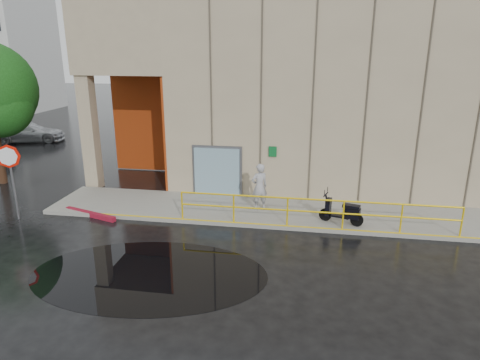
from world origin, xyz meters
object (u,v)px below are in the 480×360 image
object	(u,v)px
scooter	(342,205)
car_c	(28,132)
red_curb	(90,214)
person	(259,187)
stop_sign	(10,166)

from	to	relation	value
scooter	car_c	bearing A→B (deg)	168.43
red_curb	person	bearing A→B (deg)	12.67
stop_sign	car_c	size ratio (longest dim) A/B	0.63
person	scooter	bearing A→B (deg)	131.25
stop_sign	red_curb	distance (m)	3.25
scooter	car_c	xyz separation A→B (m)	(-19.86, 11.14, -0.19)
person	scooter	world-z (taller)	person
stop_sign	car_c	world-z (taller)	stop_sign
car_c	red_curb	bearing A→B (deg)	-157.55
person	car_c	size ratio (longest dim) A/B	0.40
stop_sign	scooter	bearing A→B (deg)	14.01
stop_sign	red_curb	size ratio (longest dim) A/B	1.18
person	stop_sign	size ratio (longest dim) A/B	0.64
person	stop_sign	world-z (taller)	stop_sign
scooter	stop_sign	size ratio (longest dim) A/B	0.57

